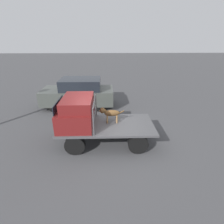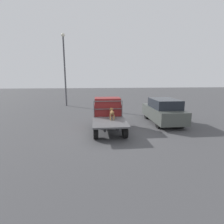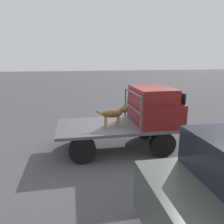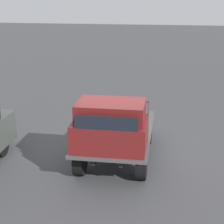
# 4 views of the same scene
# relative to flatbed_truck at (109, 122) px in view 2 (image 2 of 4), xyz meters

# --- Properties ---
(ground_plane) EXTENTS (80.00, 80.00, 0.00)m
(ground_plane) POSITION_rel_flatbed_truck_xyz_m (0.00, 0.00, -0.55)
(ground_plane) COLOR #474749
(flatbed_truck) EXTENTS (3.56, 1.80, 0.77)m
(flatbed_truck) POSITION_rel_flatbed_truck_xyz_m (0.00, 0.00, 0.00)
(flatbed_truck) COLOR black
(flatbed_truck) RESTS_ON ground
(truck_cab) EXTENTS (1.24, 1.68, 1.07)m
(truck_cab) POSITION_rel_flatbed_truck_xyz_m (1.08, 0.00, 0.72)
(truck_cab) COLOR maroon
(truck_cab) RESTS_ON flatbed_truck
(truck_headboard) EXTENTS (0.04, 1.68, 0.96)m
(truck_headboard) POSITION_rel_flatbed_truck_xyz_m (0.42, 0.00, 0.84)
(truck_headboard) COLOR #4C4C4F
(truck_headboard) RESTS_ON flatbed_truck
(dog) EXTENTS (0.97, 0.24, 0.63)m
(dog) POSITION_rel_flatbed_truck_xyz_m (-0.12, -0.17, 0.60)
(dog) COLOR #9E7547
(dog) RESTS_ON flatbed_truck
(parked_sedan) EXTENTS (4.04, 1.78, 1.65)m
(parked_sedan) POSITION_rel_flatbed_truck_xyz_m (1.60, -3.83, 0.27)
(parked_sedan) COLOR black
(parked_sedan) RESTS_ON ground
(light_pole_near) EXTENTS (0.38, 0.38, 7.42)m
(light_pole_near) POSITION_rel_flatbed_truck_xyz_m (9.61, 3.85, 3.85)
(light_pole_near) COLOR #4C4C51
(light_pole_near) RESTS_ON ground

